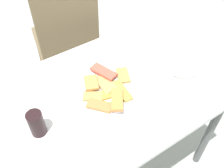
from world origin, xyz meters
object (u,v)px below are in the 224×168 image
dining_chair (66,36)px  dining_table (116,99)px  salad_plate_greens (183,69)px  soda_can (37,124)px  paper_napkin (134,40)px  drinking_glass (177,91)px  fork (136,41)px  pide_platter (106,88)px  spoon (132,38)px

dining_chair → dining_table: bearing=-95.2°
dining_table → salad_plate_greens: 0.38m
soda_can → paper_napkin: bearing=21.6°
soda_can → drinking_glass: 0.64m
salad_plate_greens → fork: bearing=98.6°
pide_platter → paper_napkin: 0.42m
pide_platter → spoon: pide_platter is taller
soda_can → drinking_glass: size_ratio=1.37×
dining_chair → pide_platter: size_ratio=2.81×
fork → paper_napkin: bearing=67.5°
dining_table → soda_can: bearing=-176.0°
pide_platter → spoon: 0.43m
soda_can → spoon: soda_can is taller
dining_chair → drinking_glass: (0.13, -0.93, 0.22)m
pide_platter → spoon: (0.35, 0.26, -0.01)m
dining_chair → pide_platter: bearing=-99.5°
pide_platter → salad_plate_greens: (0.40, -0.11, 0.01)m
drinking_glass → paper_napkin: bearing=78.0°
drinking_glass → fork: (0.10, 0.44, -0.04)m
soda_can → drinking_glass: (0.62, -0.18, -0.02)m
spoon → dining_chair: bearing=99.4°
pide_platter → soda_can: soda_can is taller
spoon → fork: bearing=-107.8°
dining_chair → drinking_glass: bearing=-81.8°
pide_platter → soda_can: (-0.36, -0.04, 0.05)m
pide_platter → soda_can: bearing=-173.4°
dining_chair → salad_plate_greens: dining_chair is taller
drinking_glass → soda_can: bearing=164.0°
dining_table → salad_plate_greens: size_ratio=4.35×
dining_chair → paper_napkin: 0.55m
soda_can → spoon: size_ratio=0.73×
dining_chair → paper_napkin: size_ratio=7.89×
dining_chair → fork: 0.57m
salad_plate_greens → paper_napkin: 0.36m
soda_can → paper_napkin: (0.71, 0.28, -0.06)m
drinking_glass → spoon: size_ratio=0.53×
soda_can → dining_chair: bearing=57.2°
dining_chair → drinking_glass: 0.96m
salad_plate_greens → dining_table: bearing=163.7°
pide_platter → drinking_glass: 0.33m
soda_can → pide_platter: bearing=6.6°
pide_platter → paper_napkin: size_ratio=2.81×
soda_can → spoon: bearing=22.8°
dining_chair → pide_platter: (-0.12, -0.71, 0.18)m
dining_chair → paper_napkin: dining_chair is taller
spoon → soda_can: bearing=-175.0°
dining_table → spoon: 0.41m
pide_platter → fork: 0.41m
dining_chair → salad_plate_greens: 0.89m
pide_platter → salad_plate_greens: size_ratio=1.44×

